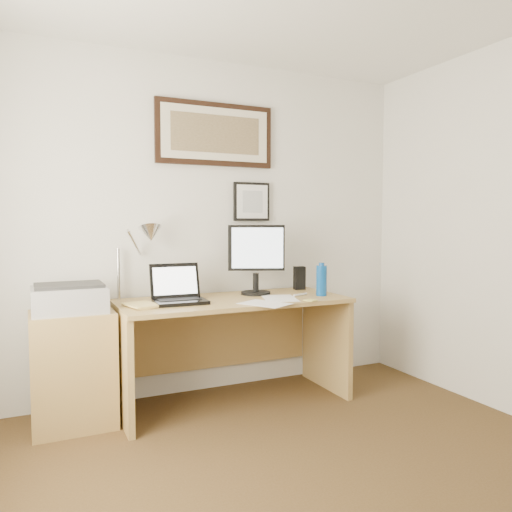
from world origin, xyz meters
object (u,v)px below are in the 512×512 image
desk (229,329)px  lcd_monitor (256,256)px  side_cabinet (73,369)px  printer (69,298)px  book (129,307)px  water_bottle (322,281)px  laptop (178,294)px

desk → lcd_monitor: 0.58m
side_cabinet → desk: desk is taller
side_cabinet → printer: printer is taller
book → desk: book is taller
side_cabinet → water_bottle: water_bottle is taller
side_cabinet → desk: 1.08m
lcd_monitor → laptop: bearing=-169.5°
lcd_monitor → printer: (-1.32, -0.07, -0.22)m
side_cabinet → water_bottle: 1.80m
lcd_monitor → side_cabinet: bearing=-176.9°
side_cabinet → book: 0.53m
water_bottle → desk: (-0.65, 0.22, -0.35)m
printer → lcd_monitor: bearing=3.2°
water_bottle → book: bearing=177.8°
water_bottle → laptop: (-1.04, 0.14, -0.05)m
lcd_monitor → printer: size_ratio=1.18×
laptop → water_bottle: bearing=-7.4°
laptop → lcd_monitor: (0.63, 0.12, 0.23)m
desk → printer: 1.12m
water_bottle → printer: bearing=174.1°
water_bottle → printer: size_ratio=0.51×
side_cabinet → printer: 0.45m
desk → lcd_monitor: size_ratio=3.08×
desk → printer: size_ratio=3.64×
book → desk: size_ratio=0.15×
laptop → printer: bearing=176.5°
side_cabinet → desk: size_ratio=0.46×
laptop → lcd_monitor: bearing=10.5°
desk → laptop: bearing=-168.5°
side_cabinet → printer: size_ratio=1.66×
side_cabinet → lcd_monitor: bearing=3.1°
printer → desk: bearing=2.0°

